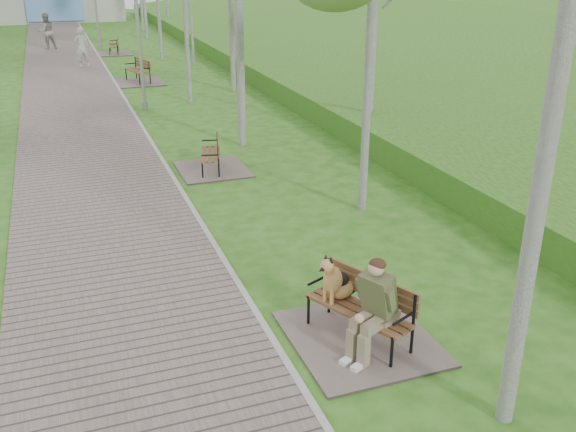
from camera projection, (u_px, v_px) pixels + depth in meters
name	position (u px, v px, depth m)	size (l,w,h in m)	color
walkway	(72.00, 95.00, 23.63)	(3.50, 67.00, 0.04)	#695955
kerb	(121.00, 92.00, 24.18)	(0.10, 67.00, 0.05)	#999993
embankment	(419.00, 79.00, 26.70)	(14.00, 70.00, 1.60)	#589033
bench_main	(357.00, 314.00, 8.55)	(1.86, 2.07, 1.63)	#695955
bench_second	(211.00, 163.00, 15.53)	(1.63, 1.81, 1.00)	#695955
bench_third	(138.00, 77.00, 25.89)	(1.89, 2.11, 1.16)	#695955
bench_far	(114.00, 50.00, 33.15)	(1.69, 1.88, 1.04)	#695955
lamp_post_second	(139.00, 36.00, 20.63)	(0.20, 0.20, 5.18)	#9A9CA1
lamp_post_third	(95.00, 1.00, 33.81)	(0.21, 0.21, 5.39)	#9A9CA1
pedestrian_near	(82.00, 47.00, 29.08)	(0.65, 0.43, 1.79)	silver
pedestrian_far	(46.00, 31.00, 34.41)	(0.92, 0.72, 1.90)	gray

